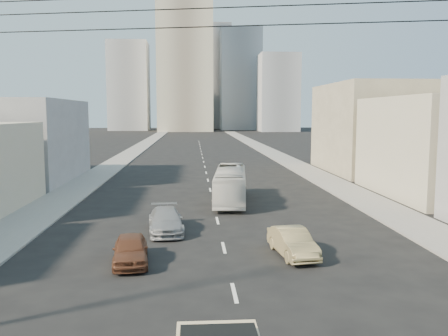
{
  "coord_description": "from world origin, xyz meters",
  "views": [
    {
      "loc": [
        -1.53,
        -9.02,
        6.7
      ],
      "look_at": [
        0.31,
        18.45,
        3.5
      ],
      "focal_mm": 38.0,
      "sensor_mm": 36.0,
      "label": 1
    }
  ],
  "objects": [
    {
      "name": "sidewalk_left",
      "position": [
        -11.75,
        70.0,
        0.06
      ],
      "size": [
        3.5,
        180.0,
        0.12
      ],
      "primitive_type": "cube",
      "color": "gray",
      "rests_on": "ground"
    },
    {
      "name": "sidewalk_right",
      "position": [
        11.75,
        70.0,
        0.06
      ],
      "size": [
        3.5,
        180.0,
        0.12
      ],
      "primitive_type": "cube",
      "color": "gray",
      "rests_on": "ground"
    },
    {
      "name": "lane_dashes",
      "position": [
        0.0,
        53.0,
        0.01
      ],
      "size": [
        0.15,
        104.0,
        0.01
      ],
      "color": "silver",
      "rests_on": "ground"
    },
    {
      "name": "city_bus",
      "position": [
        1.31,
        26.21,
        1.32
      ],
      "size": [
        3.16,
        9.66,
        2.64
      ],
      "primitive_type": "imported",
      "rotation": [
        0.0,
        0.0,
        -0.1
      ],
      "color": "silver",
      "rests_on": "ground"
    },
    {
      "name": "sedan_brown",
      "position": [
        -4.32,
        11.79,
        0.65
      ],
      "size": [
        1.92,
        3.93,
        1.29
      ],
      "primitive_type": "imported",
      "rotation": [
        0.0,
        0.0,
        0.11
      ],
      "color": "brown",
      "rests_on": "ground"
    },
    {
      "name": "sedan_tan",
      "position": [
        3.15,
        12.45,
        0.65
      ],
      "size": [
        1.9,
        4.1,
        1.3
      ],
      "primitive_type": "imported",
      "rotation": [
        0.0,
        0.0,
        0.14
      ],
      "color": "#948356",
      "rests_on": "ground"
    },
    {
      "name": "sedan_grey",
      "position": [
        -3.07,
        17.35,
        0.66
      ],
      "size": [
        2.3,
        4.74,
        1.33
      ],
      "primitive_type": "imported",
      "rotation": [
        0.0,
        0.0,
        0.1
      ],
      "color": "gray",
      "rests_on": "ground"
    },
    {
      "name": "overhead_wires",
      "position": [
        0.0,
        1.5,
        8.97
      ],
      "size": [
        23.01,
        5.02,
        0.72
      ],
      "color": "black",
      "rests_on": "ground"
    },
    {
      "name": "bldg_right_far",
      "position": [
        20.0,
        44.0,
        5.0
      ],
      "size": [
        12.0,
        16.0,
        10.0
      ],
      "primitive_type": "cube",
      "color": "gray",
      "rests_on": "ground"
    },
    {
      "name": "bldg_left_far",
      "position": [
        -19.5,
        39.0,
        4.0
      ],
      "size": [
        12.0,
        16.0,
        8.0
      ],
      "primitive_type": "cube",
      "color": "gray",
      "rests_on": "ground"
    },
    {
      "name": "high_rise_tower",
      "position": [
        -4.0,
        170.0,
        30.0
      ],
      "size": [
        20.0,
        20.0,
        60.0
      ],
      "primitive_type": "cube",
      "color": "gray",
      "rests_on": "ground"
    },
    {
      "name": "midrise_ne",
      "position": [
        18.0,
        185.0,
        20.0
      ],
      "size": [
        16.0,
        16.0,
        40.0
      ],
      "primitive_type": "cube",
      "color": "gray",
      "rests_on": "ground"
    },
    {
      "name": "midrise_nw",
      "position": [
        -26.0,
        180.0,
        17.0
      ],
      "size": [
        15.0,
        15.0,
        34.0
      ],
      "primitive_type": "cube",
      "color": "gray",
      "rests_on": "ground"
    },
    {
      "name": "midrise_back",
      "position": [
        6.0,
        200.0,
        22.0
      ],
      "size": [
        18.0,
        18.0,
        44.0
      ],
      "primitive_type": "cube",
      "color": "gray",
      "rests_on": "ground"
    },
    {
      "name": "midrise_east",
      "position": [
        30.0,
        165.0,
        14.0
      ],
      "size": [
        14.0,
        14.0,
        28.0
      ],
      "primitive_type": "cube",
      "color": "gray",
      "rests_on": "ground"
    }
  ]
}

